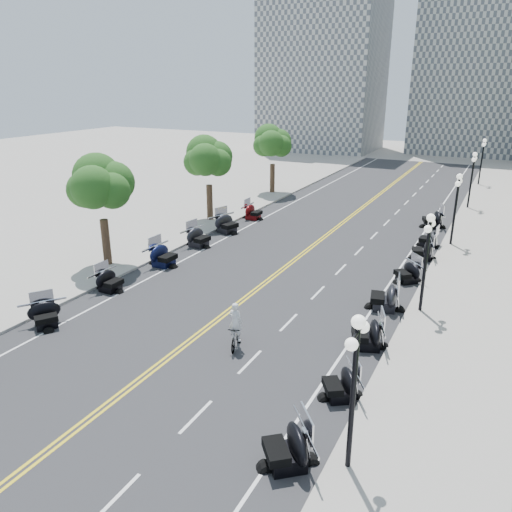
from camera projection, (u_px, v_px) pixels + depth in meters
The scene contains 51 objects.
ground at pixel (231, 309), 25.31m from camera, with size 160.00×160.00×0.00m, color gray.
road at pixel (304, 252), 33.70m from camera, with size 16.00×90.00×0.01m, color #333335.
centerline_yellow_a at pixel (303, 252), 33.75m from camera, with size 0.12×90.00×0.00m, color yellow.
centerline_yellow_b at pixel (306, 253), 33.65m from camera, with size 0.12×90.00×0.00m, color yellow.
edge_line_north at pixel (400, 268), 30.95m from camera, with size 0.12×90.00×0.00m, color white.
edge_line_south at pixel (223, 239), 36.45m from camera, with size 0.12×90.00×0.00m, color white.
lane_dash_3 at pixel (116, 498), 13.85m from camera, with size 0.12×2.00×0.00m, color white.
lane_dash_4 at pixel (196, 417), 17.21m from camera, with size 0.12×2.00×0.00m, color white.
lane_dash_5 at pixel (250, 362), 20.57m from camera, with size 0.12×2.00×0.00m, color white.
lane_dash_6 at pixel (289, 322), 23.93m from camera, with size 0.12×2.00×0.00m, color white.
lane_dash_7 at pixel (318, 293), 27.29m from camera, with size 0.12×2.00×0.00m, color white.
lane_dash_8 at pixel (341, 269), 30.64m from camera, with size 0.12×2.00×0.00m, color white.
lane_dash_9 at pixel (359, 251), 34.00m from camera, with size 0.12×2.00×0.00m, color white.
lane_dash_10 at pixel (374, 235), 37.36m from camera, with size 0.12×2.00×0.00m, color white.
lane_dash_11 at pixel (387, 223), 40.72m from camera, with size 0.12×2.00×0.00m, color white.
lane_dash_12 at pixel (397, 212), 44.08m from camera, with size 0.12×2.00×0.00m, color white.
lane_dash_13 at pixel (406, 203), 47.44m from camera, with size 0.12×2.00×0.00m, color white.
lane_dash_14 at pixel (414, 195), 50.80m from camera, with size 0.12×2.00×0.00m, color white.
lane_dash_15 at pixel (421, 187), 54.15m from camera, with size 0.12×2.00×0.00m, color white.
lane_dash_16 at pixel (427, 181), 57.51m from camera, with size 0.12×2.00×0.00m, color white.
lane_dash_17 at pixel (433, 176), 60.87m from camera, with size 0.12×2.00×0.00m, color white.
lane_dash_18 at pixel (438, 171), 64.23m from camera, with size 0.12×2.00×0.00m, color white.
lane_dash_19 at pixel (442, 166), 67.59m from camera, with size 0.12×2.00×0.00m, color white.
sidewalk_north at pixel (471, 278), 29.17m from camera, with size 5.00×90.00×0.15m, color #9E9991.
sidewalk_south at pixel (177, 231), 38.19m from camera, with size 5.00×90.00×0.15m, color #9E9991.
distant_block_a at pixel (323, 67), 80.79m from camera, with size 18.00×14.00×26.00m, color gray.
distant_block_b at pixel (475, 53), 75.70m from camera, with size 16.00×12.00×30.00m, color gray.
street_lamp_1 at pixel (353, 395), 14.03m from camera, with size 0.50×1.20×4.90m, color black, non-canonical shape.
street_lamp_2 at pixel (425, 264), 24.11m from camera, with size 0.50×1.20×4.90m, color black, non-canonical shape.
street_lamp_3 at pixel (455, 210), 34.18m from camera, with size 0.50×1.20×4.90m, color black, non-canonical shape.
street_lamp_4 at pixel (471, 181), 44.26m from camera, with size 0.50×1.20×4.90m, color black, non-canonical shape.
street_lamp_5 at pixel (481, 162), 54.33m from camera, with size 0.50×1.20×4.90m, color black, non-canonical shape.
tree_2 at pixel (101, 191), 29.71m from camera, with size 4.80×4.80×9.20m, color #235619, non-canonical shape.
tree_3 at pixel (208, 163), 39.78m from camera, with size 4.80×4.80×9.20m, color #235619, non-canonical shape.
tree_4 at pixel (273, 147), 49.86m from camera, with size 4.80×4.80×9.20m, color #235619, non-canonical shape.
motorcycle_n_3 at pixel (287, 445), 14.82m from camera, with size 2.06×2.06×1.45m, color black, non-canonical shape.
motorcycle_n_4 at pixel (341, 383), 18.03m from camera, with size 1.86×1.86×1.30m, color black, non-canonical shape.
motorcycle_n_5 at pixel (368, 333), 21.48m from camera, with size 2.04×2.04×1.43m, color black, non-canonical shape.
motorcycle_n_6 at pixel (385, 296), 25.08m from camera, with size 2.16×2.16×1.51m, color black, non-canonical shape.
motorcycle_n_7 at pixel (407, 271), 28.53m from camera, with size 1.88×1.88×1.32m, color black, non-canonical shape.
motorcycle_n_8 at pixel (423, 249), 32.18m from camera, with size 1.97×1.97×1.38m, color black, non-canonical shape.
motorcycle_n_9 at pixel (429, 238), 34.70m from camera, with size 1.83×1.83×1.28m, color black, non-canonical shape.
motorcycle_n_10 at pixel (433, 218), 39.12m from camera, with size 2.20×2.20×1.54m, color black, non-canonical shape.
motorcycle_s_4 at pixel (45, 314), 23.34m from camera, with size 1.88×1.88×1.32m, color black, non-canonical shape.
motorcycle_s_5 at pixel (110, 280), 27.35m from camera, with size 1.85×1.85×1.29m, color black, non-canonical shape.
motorcycle_s_6 at pixel (163, 255), 31.01m from camera, with size 2.16×2.16×1.51m, color black, non-canonical shape.
motorcycle_s_7 at pixel (198, 236), 34.68m from camera, with size 2.10×2.10×1.47m, color black, non-canonical shape.
motorcycle_s_8 at pixel (227, 223), 37.83m from camera, with size 2.22×2.22×1.56m, color black, non-canonical shape.
motorcycle_s_9 at pixel (253, 211), 41.60m from camera, with size 1.98×1.98×1.39m, color #590A0C, non-canonical shape.
bicycle at pixel (236, 336), 21.55m from camera, with size 0.52×1.82×1.10m, color #A51414.
cyclist_rider at pixel (235, 306), 21.08m from camera, with size 0.64×0.42×1.76m, color silver.
Camera 1 is at (11.60, -19.86, 10.96)m, focal length 35.00 mm.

